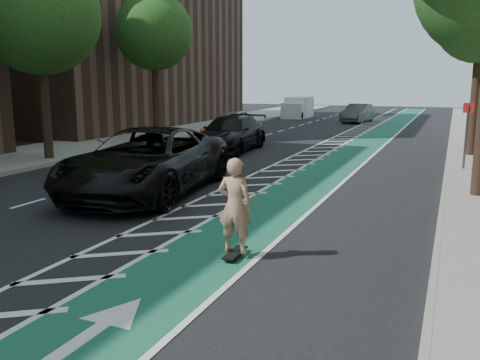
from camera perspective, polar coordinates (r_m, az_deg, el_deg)
The scene contains 20 objects.
ground at distance 10.93m, azimuth -19.73°, elevation -6.83°, with size 120.00×120.00×0.00m, color black.
bike_lane at distance 18.36m, azimuth 9.34°, elevation 0.82°, with size 2.00×90.00×0.01m, color #1B604A.
buffer_strip at distance 18.76m, azimuth 4.88°, elevation 1.14°, with size 1.40×90.00×0.01m, color silver.
sidewalk_left at distance 24.43m, azimuth -20.49°, elevation 2.97°, with size 5.00×90.00×0.15m, color gray.
curb_right at distance 17.87m, azimuth 22.06°, elevation 0.10°, with size 0.12×90.00×0.16m, color gray.
curb_left at distance 22.83m, azimuth -15.99°, elevation 2.73°, with size 0.12×90.00×0.16m, color gray.
building_left_far at distance 40.49m, azimuth -15.89°, elevation 18.90°, with size 14.00×22.00×18.00m, color brown.
tree_l_c at distance 21.82m, azimuth -22.07°, elevation 17.00°, with size 4.20×4.20×7.90m.
tree_l_d at distance 28.10m, azimuth -10.12°, elevation 16.12°, with size 4.20×4.20×7.90m.
sign_post at distance 19.68m, azimuth 24.05°, elevation 4.64°, with size 0.35×0.08×2.47m.
skateboard at distance 9.55m, azimuth -0.57°, elevation -8.18°, with size 0.27×0.82×0.11m.
skateboarder at distance 9.29m, azimuth -0.58°, elevation -2.88°, with size 0.65×0.43×1.78m, color tan.
suv_near at distance 14.98m, azimuth -10.38°, elevation 2.11°, with size 3.13×6.80×1.89m, color black.
suv_far at distance 23.72m, azimuth -1.11°, elevation 5.22°, with size 2.25×5.54×1.61m, color black.
car_silver at distance 33.08m, azimuth -0.71°, elevation 6.69°, with size 1.62×4.02×1.37m, color #A9A9AF.
car_grey at distance 41.03m, azimuth 13.10°, elevation 7.32°, with size 1.53×4.38×1.44m, color #4F5054.
box_truck at distance 45.46m, azimuth 6.50°, elevation 8.01°, with size 2.08×4.38×1.80m.
barrel_a at distance 20.09m, azimuth -10.56°, elevation 2.78°, with size 0.61×0.61×0.84m.
barrel_b at distance 21.22m, azimuth -7.66°, elevation 3.33°, with size 0.63×0.63×0.85m.
barrel_c at distance 24.96m, azimuth -3.93°, elevation 4.61°, with size 0.66×0.66×0.90m.
Camera 1 is at (7.16, -7.59, 3.25)m, focal length 38.00 mm.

